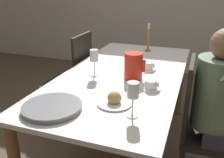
{
  "coord_description": "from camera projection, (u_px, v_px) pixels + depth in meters",
  "views": [
    {
      "loc": [
        0.54,
        -1.79,
        1.44
      ],
      "look_at": [
        0.0,
        -0.28,
        0.8
      ],
      "focal_mm": 40.0,
      "sensor_mm": 36.0,
      "label": 1
    }
  ],
  "objects": [
    {
      "name": "ground_plane",
      "position": [
        122.0,
        151.0,
        2.26
      ],
      "size": [
        20.0,
        20.0,
        0.0
      ],
      "primitive_type": "plane",
      "color": "brown"
    },
    {
      "name": "dining_table",
      "position": [
        124.0,
        84.0,
        2.02
      ],
      "size": [
        0.9,
        1.86,
        0.75
      ],
      "color": "silver",
      "rests_on": "ground_plane"
    },
    {
      "name": "chair_person_side",
      "position": [
        203.0,
        127.0,
        1.7
      ],
      "size": [
        0.42,
        0.42,
        0.97
      ],
      "rotation": [
        0.0,
        0.0,
        -1.57
      ],
      "color": "black",
      "rests_on": "ground_plane"
    },
    {
      "name": "chair_opposite",
      "position": [
        73.0,
        78.0,
        2.54
      ],
      "size": [
        0.42,
        0.42,
        0.97
      ],
      "rotation": [
        0.0,
        0.0,
        1.57
      ],
      "color": "black",
      "rests_on": "ground_plane"
    },
    {
      "name": "person_seated",
      "position": [
        222.0,
        105.0,
        1.58
      ],
      "size": [
        0.39,
        0.41,
        1.19
      ],
      "rotation": [
        0.0,
        0.0,
        -1.57
      ],
      "color": "#33333D",
      "rests_on": "ground_plane"
    },
    {
      "name": "red_pitcher",
      "position": [
        133.0,
        66.0,
        1.83
      ],
      "size": [
        0.16,
        0.14,
        0.2
      ],
      "color": "red",
      "rests_on": "dining_table"
    },
    {
      "name": "wine_glass_water",
      "position": [
        94.0,
        57.0,
        1.86
      ],
      "size": [
        0.06,
        0.06,
        0.21
      ],
      "color": "white",
      "rests_on": "dining_table"
    },
    {
      "name": "wine_glass_juice",
      "position": [
        133.0,
        92.0,
        1.29
      ],
      "size": [
        0.06,
        0.06,
        0.2
      ],
      "color": "white",
      "rests_on": "dining_table"
    },
    {
      "name": "teacup_near_person",
      "position": [
        151.0,
        85.0,
        1.67
      ],
      "size": [
        0.14,
        0.14,
        0.07
      ],
      "color": "white",
      "rests_on": "dining_table"
    },
    {
      "name": "teacup_across",
      "position": [
        148.0,
        67.0,
        2.04
      ],
      "size": [
        0.14,
        0.14,
        0.07
      ],
      "color": "white",
      "rests_on": "dining_table"
    },
    {
      "name": "serving_tray",
      "position": [
        52.0,
        107.0,
        1.41
      ],
      "size": [
        0.34,
        0.34,
        0.03
      ],
      "color": "gray",
      "rests_on": "dining_table"
    },
    {
      "name": "bread_plate",
      "position": [
        114.0,
        100.0,
        1.47
      ],
      "size": [
        0.21,
        0.21,
        0.08
      ],
      "color": "white",
      "rests_on": "dining_table"
    },
    {
      "name": "candlestick_tall",
      "position": [
        148.0,
        41.0,
        2.55
      ],
      "size": [
        0.06,
        0.06,
        0.28
      ],
      "color": "olive",
      "rests_on": "dining_table"
    }
  ]
}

